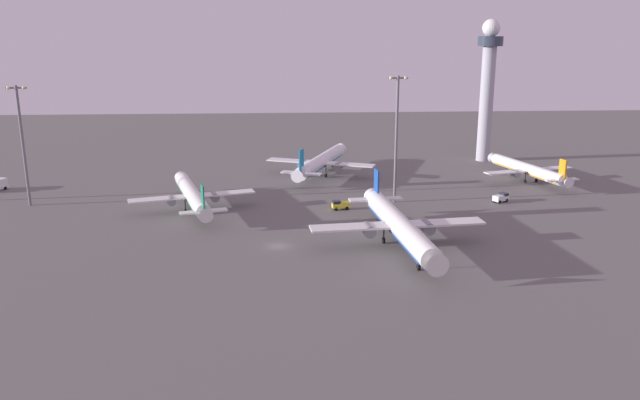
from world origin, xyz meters
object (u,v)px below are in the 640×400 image
(control_tower, at_px, (488,81))
(airplane_taxiway_distant, at_px, (321,162))
(baggage_tractor, at_px, (501,198))
(cargo_loader, at_px, (340,205))
(apron_light_central, at_px, (22,139))
(airplane_terminal_side, at_px, (528,170))
(airplane_mid_apron, at_px, (192,195))
(apron_light_east, at_px, (396,133))
(airplane_far_stand, at_px, (399,225))

(control_tower, bearing_deg, airplane_taxiway_distant, -160.98)
(baggage_tractor, distance_m, cargo_loader, 41.40)
(apron_light_central, bearing_deg, airplane_taxiway_distant, 21.24)
(airplane_terminal_side, height_order, apron_light_central, apron_light_central)
(airplane_mid_apron, xyz_separation_m, apron_light_east, (49.88, 4.48, 13.93))
(baggage_tractor, relative_size, apron_light_east, 0.14)
(control_tower, height_order, airplane_terminal_side, control_tower)
(airplane_far_stand, bearing_deg, control_tower, -123.18)
(airplane_taxiway_distant, bearing_deg, apron_light_east, -40.38)
(airplane_terminal_side, bearing_deg, apron_light_east, -169.95)
(airplane_far_stand, xyz_separation_m, baggage_tractor, (31.94, 31.85, -3.29))
(cargo_loader, bearing_deg, apron_light_central, 77.12)
(apron_light_east, bearing_deg, apron_light_central, 178.47)
(airplane_far_stand, relative_size, apron_light_central, 1.56)
(airplane_terminal_side, relative_size, cargo_loader, 8.08)
(airplane_mid_apron, relative_size, baggage_tractor, 8.34)
(airplane_taxiway_distant, relative_size, cargo_loader, 9.35)
(airplane_far_stand, xyz_separation_m, airplane_taxiway_distant, (-11.68, 64.78, -0.36))
(control_tower, xyz_separation_m, airplane_mid_apron, (-88.16, -54.69, -22.18))
(control_tower, relative_size, cargo_loader, 10.44)
(airplane_taxiway_distant, bearing_deg, apron_light_central, -137.33)
(airplane_mid_apron, distance_m, airplane_terminal_side, 94.96)
(apron_light_central, bearing_deg, airplane_terminal_side, 7.51)
(airplane_terminal_side, relative_size, apron_light_east, 1.11)
(cargo_loader, xyz_separation_m, apron_light_east, (14.30, 6.00, 16.50))
(airplane_far_stand, bearing_deg, cargo_loader, -77.28)
(airplane_far_stand, height_order, apron_light_central, apron_light_central)
(airplane_mid_apron, distance_m, cargo_loader, 35.71)
(cargo_loader, bearing_deg, airplane_terminal_side, -71.82)
(cargo_loader, relative_size, apron_light_central, 0.15)
(airplane_mid_apron, bearing_deg, baggage_tractor, -14.09)
(airplane_far_stand, xyz_separation_m, airplane_mid_apron, (-44.82, 29.05, -0.72))
(airplane_far_stand, bearing_deg, airplane_taxiway_distant, -85.60)
(airplane_mid_apron, relative_size, apron_light_east, 1.20)
(airplane_terminal_side, bearing_deg, airplane_far_stand, -146.69)
(control_tower, relative_size, baggage_tractor, 9.96)
(airplane_taxiway_distant, distance_m, baggage_tractor, 54.73)
(airplane_mid_apron, distance_m, apron_light_central, 43.52)
(apron_light_central, bearing_deg, airplane_mid_apron, -9.57)
(control_tower, distance_m, baggage_tractor, 58.61)
(airplane_mid_apron, bearing_deg, airplane_far_stand, -49.14)
(airplane_terminal_side, xyz_separation_m, apron_light_central, (-132.76, -17.51, 13.17))
(control_tower, height_order, airplane_mid_apron, control_tower)
(baggage_tractor, bearing_deg, cargo_loader, -116.09)
(airplane_terminal_side, distance_m, apron_light_central, 134.56)
(cargo_loader, height_order, apron_light_east, apron_light_east)
(airplane_taxiway_distant, distance_m, apron_light_east, 37.96)
(airplane_mid_apron, height_order, cargo_loader, airplane_mid_apron)
(control_tower, xyz_separation_m, airplane_taxiway_distant, (-55.02, -18.97, -21.82))
(airplane_taxiway_distant, height_order, apron_light_east, apron_light_east)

